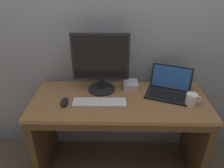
{
  "coord_description": "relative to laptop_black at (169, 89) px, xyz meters",
  "views": [
    {
      "loc": [
        -0.03,
        -1.52,
        1.76
      ],
      "look_at": [
        -0.06,
        0.0,
        0.93
      ],
      "focal_mm": 34.83,
      "sensor_mm": 36.0,
      "label": 1
    }
  ],
  "objects": [
    {
      "name": "external_monitor",
      "position": [
        -0.58,
        0.05,
        0.22
      ],
      "size": [
        0.47,
        0.24,
        0.51
      ],
      "color": "black",
      "rests_on": "desk"
    },
    {
      "name": "coffee_mug",
      "position": [
        0.14,
        -0.17,
        0.01
      ],
      "size": [
        0.13,
        0.08,
        0.1
      ],
      "color": "white",
      "rests_on": "desk"
    },
    {
      "name": "computer_mouse",
      "position": [
        -0.86,
        -0.17,
        -0.02
      ],
      "size": [
        0.06,
        0.12,
        0.04
      ],
      "primitive_type": "ellipsoid",
      "rotation": [
        0.0,
        0.0,
        0.03
      ],
      "color": "black",
      "rests_on": "desk"
    },
    {
      "name": "ground_plane",
      "position": [
        -0.42,
        -0.09,
        -0.83
      ],
      "size": [
        14.0,
        14.0,
        0.0
      ],
      "primitive_type": "plane",
      "color": "brown"
    },
    {
      "name": "back_wall",
      "position": [
        -0.42,
        0.26,
        0.54
      ],
      "size": [
        3.67,
        0.04,
        2.74
      ],
      "primitive_type": "cube",
      "color": "gray",
      "rests_on": "ground"
    },
    {
      "name": "desk",
      "position": [
        -0.42,
        -0.1,
        -0.3
      ],
      "size": [
        1.45,
        0.6,
        0.79
      ],
      "color": "olive",
      "rests_on": "ground"
    },
    {
      "name": "wired_keyboard",
      "position": [
        -0.58,
        -0.17,
        -0.03
      ],
      "size": [
        0.42,
        0.13,
        0.03
      ],
      "color": "white",
      "rests_on": "desk"
    },
    {
      "name": "external_drive_box",
      "position": [
        -0.32,
        0.1,
        -0.02
      ],
      "size": [
        0.13,
        0.14,
        0.06
      ],
      "primitive_type": "cube",
      "rotation": [
        0.0,
        0.0,
        0.01
      ],
      "color": "silver",
      "rests_on": "desk"
    },
    {
      "name": "laptop_black",
      "position": [
        0.0,
        0.0,
        0.0
      ],
      "size": [
        0.43,
        0.38,
        0.22
      ],
      "color": "black",
      "rests_on": "desk"
    }
  ]
}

